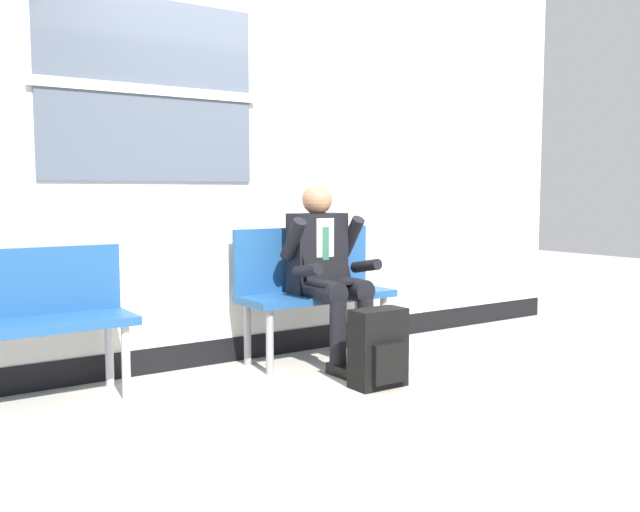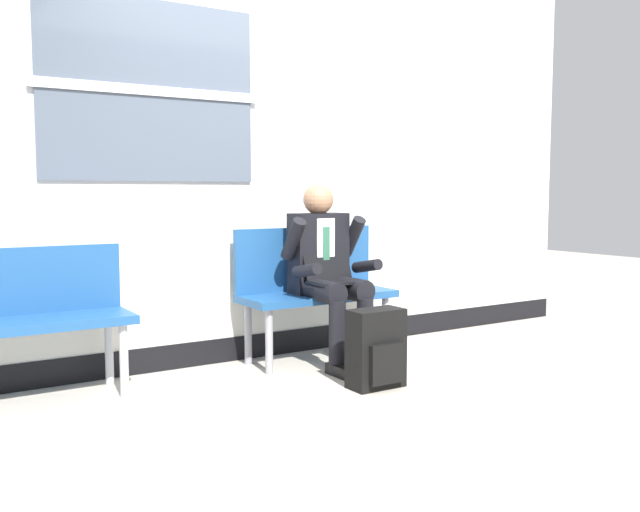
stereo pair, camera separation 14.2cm
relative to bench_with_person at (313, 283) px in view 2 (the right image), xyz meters
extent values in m
plane|color=#B2A899|center=(-0.23, -0.31, -0.53)|extent=(18.00, 18.00, 0.00)
cube|color=silver|center=(-0.23, 0.27, 1.58)|extent=(5.90, 0.12, 2.04)
cube|color=silver|center=(-0.23, 0.27, 0.10)|extent=(5.90, 0.12, 0.92)
cube|color=black|center=(-0.23, 0.27, -0.45)|extent=(5.90, 0.14, 0.17)
cube|color=#4C5666|center=(-1.07, 0.20, 1.27)|extent=(1.39, 0.02, 1.13)
cube|color=silver|center=(-1.07, 0.19, 1.27)|extent=(1.47, 0.03, 0.06)
cube|color=navy|center=(0.00, -0.08, -0.08)|extent=(1.10, 0.42, 0.05)
cube|color=navy|center=(0.00, 0.10, 0.17)|extent=(1.10, 0.04, 0.45)
cylinder|color=gray|center=(-0.47, -0.23, -0.32)|extent=(0.05, 0.05, 0.42)
cylinder|color=gray|center=(-0.47, 0.07, -0.32)|extent=(0.05, 0.05, 0.42)
cylinder|color=gray|center=(0.47, -0.23, -0.32)|extent=(0.05, 0.05, 0.42)
cylinder|color=gray|center=(0.47, 0.07, -0.32)|extent=(0.05, 0.05, 0.42)
cube|color=navy|center=(-1.89, -0.08, -0.08)|extent=(1.12, 0.42, 0.05)
cube|color=navy|center=(-1.89, 0.10, 0.14)|extent=(1.12, 0.04, 0.38)
cylinder|color=#B7B7BC|center=(-1.41, -0.23, -0.32)|extent=(0.05, 0.05, 0.42)
cylinder|color=#B7B7BC|center=(-1.41, 0.07, -0.32)|extent=(0.05, 0.05, 0.42)
cylinder|color=black|center=(-0.11, -0.29, -0.01)|extent=(0.15, 0.40, 0.15)
cylinder|color=black|center=(-0.11, -0.48, -0.29)|extent=(0.11, 0.11, 0.47)
cube|color=black|center=(-0.11, -0.54, -0.50)|extent=(0.10, 0.26, 0.07)
cylinder|color=black|center=(0.11, -0.29, -0.01)|extent=(0.15, 0.40, 0.15)
cylinder|color=black|center=(0.11, -0.48, -0.29)|extent=(0.11, 0.11, 0.47)
cube|color=black|center=(0.11, -0.54, -0.50)|extent=(0.10, 0.26, 0.07)
cube|color=black|center=(0.00, -0.08, 0.22)|extent=(0.40, 0.18, 0.55)
cube|color=silver|center=(0.00, -0.17, 0.27)|extent=(0.14, 0.01, 0.39)
cube|color=#2D664C|center=(0.00, -0.18, 0.24)|extent=(0.05, 0.01, 0.33)
sphere|color=#9E7051|center=(0.00, -0.08, 0.59)|extent=(0.21, 0.21, 0.21)
cylinder|color=black|center=(-0.24, -0.15, 0.33)|extent=(0.09, 0.25, 0.30)
cylinder|color=black|center=(-0.24, -0.32, 0.14)|extent=(0.08, 0.27, 0.12)
cylinder|color=black|center=(0.24, -0.15, 0.33)|extent=(0.09, 0.25, 0.30)
cylinder|color=black|center=(0.24, -0.32, 0.14)|extent=(0.08, 0.27, 0.12)
cube|color=black|center=(0.00, -0.32, 0.04)|extent=(0.36, 0.22, 0.02)
cube|color=black|center=(0.00, -0.19, 0.15)|extent=(0.36, 0.08, 0.21)
cube|color=black|center=(-0.08, -0.84, -0.29)|extent=(0.34, 0.18, 0.47)
cube|color=black|center=(-0.08, -0.95, -0.37)|extent=(0.23, 0.04, 0.24)
camera|label=1|loc=(-2.68, -4.04, 0.64)|focal=39.15mm
camera|label=2|loc=(-2.56, -4.12, 0.64)|focal=39.15mm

